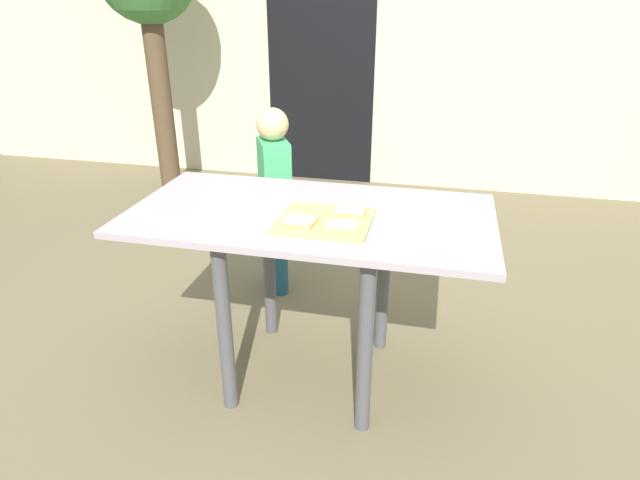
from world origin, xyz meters
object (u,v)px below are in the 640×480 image
dining_table (310,239)px  cutting_board (325,221)px  pizza_slice_far_right (350,211)px  plate_white_right (398,205)px  plate_white_left (244,197)px  pizza_slice_near_right (342,226)px  pizza_slice_near_left (298,221)px  child_left (275,191)px

dining_table → cutting_board: size_ratio=4.14×
pizza_slice_far_right → plate_white_right: size_ratio=0.51×
dining_table → plate_white_left: 0.33m
plate_white_right → pizza_slice_near_right: bearing=-118.8°
cutting_board → plate_white_left: cutting_board is taller
pizza_slice_near_left → plate_white_right: 0.44m
pizza_slice_near_left → plate_white_right: (0.33, 0.30, -0.02)m
dining_table → pizza_slice_near_left: bearing=-91.8°
pizza_slice_near_left → pizza_slice_near_right: size_ratio=0.99×
cutting_board → pizza_slice_near_right: 0.10m
plate_white_left → pizza_slice_near_left: bearing=-39.4°
pizza_slice_near_left → pizza_slice_far_right: (0.16, 0.14, 0.00)m
child_left → cutting_board: bearing=-60.6°
dining_table → child_left: size_ratio=1.37×
pizza_slice_near_left → plate_white_left: (-0.29, 0.24, -0.02)m
pizza_slice_far_right → pizza_slice_near_right: (-0.00, -0.14, 0.00)m
dining_table → pizza_slice_near_right: size_ratio=10.75×
child_left → plate_white_right: bearing=-39.1°
cutting_board → plate_white_right: size_ratio=1.44×
cutting_board → plate_white_left: (-0.38, 0.18, -0.00)m
pizza_slice_near_left → child_left: size_ratio=0.13×
pizza_slice_far_right → plate_white_left: pizza_slice_far_right is taller
plate_white_right → child_left: size_ratio=0.23×
cutting_board → plate_white_left: 0.42m
plate_white_left → cutting_board: bearing=-25.4°
cutting_board → plate_white_right: bearing=44.2°
pizza_slice_near_left → pizza_slice_far_right: same height
pizza_slice_near_right → pizza_slice_far_right: bearing=88.6°
pizza_slice_near_right → child_left: child_left is taller
plate_white_right → child_left: (-0.69, 0.56, -0.19)m
cutting_board → pizza_slice_far_right: size_ratio=2.81×
pizza_slice_far_right → plate_white_left: bearing=167.3°
dining_table → plate_white_right: (0.32, 0.14, 0.12)m
child_left → pizza_slice_near_left: bearing=-67.0°
dining_table → pizza_slice_near_right: bearing=-46.1°
dining_table → pizza_slice_near_right: (0.16, -0.16, 0.14)m
pizza_slice_near_left → pizza_slice_near_right: 0.16m
dining_table → pizza_slice_near_left: (-0.00, -0.16, 0.14)m
dining_table → cutting_board: (0.08, -0.09, 0.12)m
dining_table → plate_white_right: bearing=23.6°
plate_white_right → plate_white_left: bearing=-174.8°
plate_white_left → pizza_slice_far_right: bearing=-12.7°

